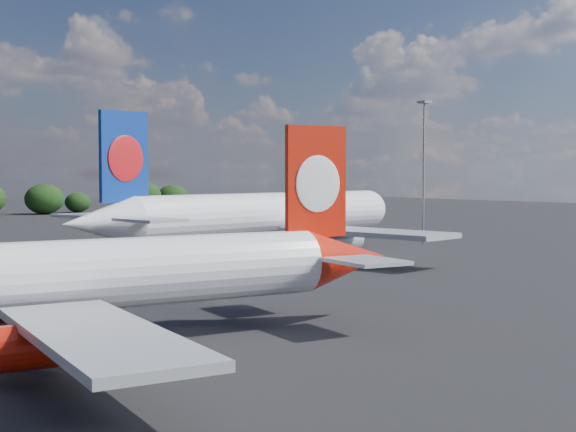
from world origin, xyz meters
TOP-DOWN VIEW (x-y plane):
  - qantas_airliner at (6.81, 19.56)m, footprint 42.81×40.83m
  - china_southern_airliner at (45.52, 55.30)m, footprint 53.08×50.60m
  - floodlight_mast_near at (75.97, 54.70)m, footprint 1.60×1.60m

SIDE VIEW (x-z plane):
  - qantas_airliner at x=6.81m, z-range -2.73..11.24m
  - china_southern_airliner at x=45.52m, z-range -3.39..13.93m
  - floodlight_mast_near at x=75.97m, z-range 3.23..24.60m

